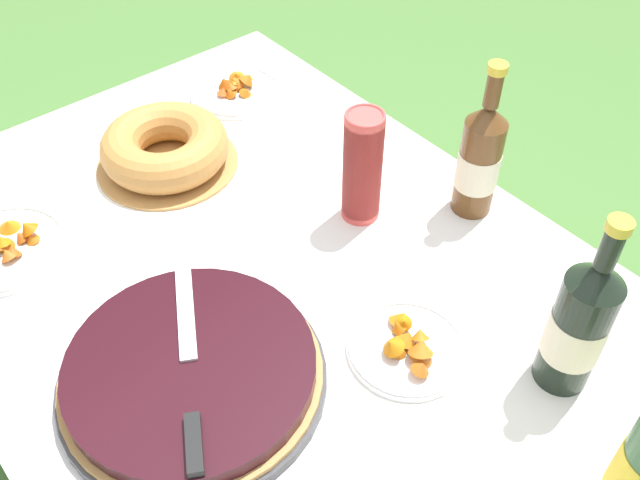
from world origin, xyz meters
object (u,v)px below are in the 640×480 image
bundt_cake (165,148)px  snack_plate_right (236,89)px  snack_plate_near (4,247)px  cider_bottle_amber (480,159)px  berry_tart (192,373)px  juice_bottle_red (579,325)px  snack_plate_left (408,346)px  serving_knife (190,376)px  cup_stack (362,167)px

bundt_cake → snack_plate_right: bundt_cake is taller
bundt_cake → snack_plate_near: bundt_cake is taller
cider_bottle_amber → snack_plate_near: bearing=-121.8°
berry_tart → snack_plate_near: 0.47m
juice_bottle_red → snack_plate_left: juice_bottle_red is taller
juice_bottle_red → snack_plate_left: (-0.18, -0.15, -0.11)m
berry_tart → cider_bottle_amber: (-0.00, 0.63, 0.09)m
bundt_cake → cider_bottle_amber: size_ratio=0.92×
berry_tart → serving_knife: serving_knife is taller
serving_knife → snack_plate_left: 0.34m
cider_bottle_amber → snack_plate_near: size_ratio=1.38×
serving_knife → snack_plate_left: size_ratio=1.75×
snack_plate_right → snack_plate_left: bearing=-15.3°
snack_plate_near → cup_stack: bearing=59.1°
snack_plate_left → snack_plate_right: 0.80m
cider_bottle_amber → snack_plate_right: size_ratio=1.47×
bundt_cake → snack_plate_right: bearing=115.6°
bundt_cake → cup_stack: (0.36, 0.20, 0.07)m
bundt_cake → snack_plate_near: (0.03, -0.36, -0.03)m
cup_stack → snack_plate_near: 0.66m
cup_stack → snack_plate_near: cup_stack is taller
berry_tart → snack_plate_near: bearing=-166.8°
serving_knife → berry_tart: bearing=0.0°
serving_knife → snack_plate_near: size_ratio=1.49×
serving_knife → bundt_cake: (-0.51, 0.26, -0.02)m
juice_bottle_red → bundt_cake: bearing=-166.9°
cider_bottle_amber → snack_plate_right: cider_bottle_amber is taller
cider_bottle_amber → snack_plate_near: 0.88m
cider_bottle_amber → juice_bottle_red: 0.40m
berry_tart → bundt_cake: bundt_cake is taller
cup_stack → juice_bottle_red: size_ratio=0.70×
serving_knife → juice_bottle_red: size_ratio=1.04×
juice_bottle_red → cup_stack: bearing=178.8°
snack_plate_near → bundt_cake: bearing=94.5°
snack_plate_near → snack_plate_left: size_ratio=1.17×
snack_plate_right → cider_bottle_amber: bearing=11.4°
juice_bottle_red → snack_plate_right: (-0.96, 0.06, -0.11)m
bundt_cake → cider_bottle_amber: (0.49, 0.38, 0.07)m
cider_bottle_amber → snack_plate_near: (-0.46, -0.74, -0.10)m
cup_stack → snack_plate_right: bearing=173.7°
serving_knife → juice_bottle_red: (0.32, 0.46, 0.06)m
cup_stack → bundt_cake: bearing=-150.7°
juice_bottle_red → snack_plate_right: 0.97m
juice_bottle_red → snack_plate_right: size_ratio=1.54×
berry_tart → snack_plate_near: size_ratio=1.80×
cider_bottle_amber → snack_plate_left: cider_bottle_amber is taller
snack_plate_near → snack_plate_left: (0.62, 0.40, 0.00)m
cup_stack → cider_bottle_amber: size_ratio=0.73×
serving_knife → snack_plate_right: size_ratio=1.60×
cup_stack → cider_bottle_amber: 0.22m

